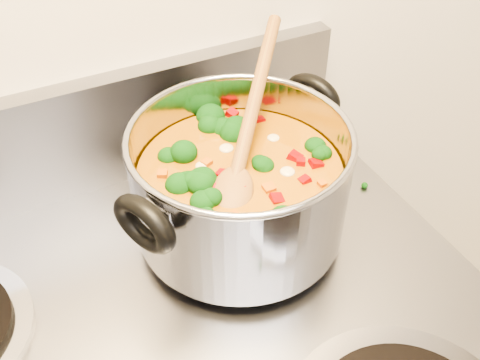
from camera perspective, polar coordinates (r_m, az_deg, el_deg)
name	(u,v)px	position (r m, az deg, el deg)	size (l,w,h in m)	color
stockpot	(241,185)	(0.63, 0.06, -0.54)	(0.32, 0.26, 0.16)	#A5A5AD
wooden_spoon	(244,143)	(0.62, 0.45, 3.99)	(0.22, 0.26, 0.11)	brown
cooktop_crumbs	(294,211)	(0.72, 5.75, -3.28)	(0.32, 0.30, 0.01)	black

